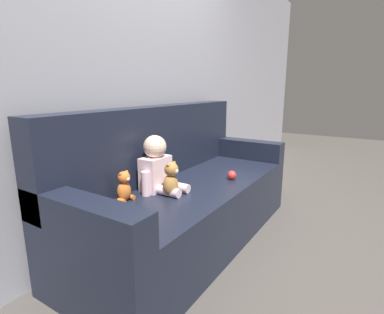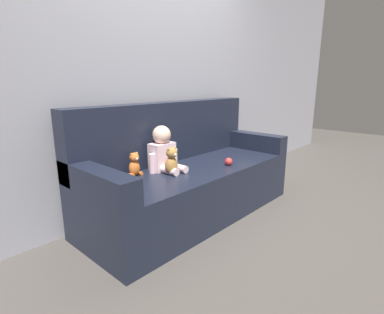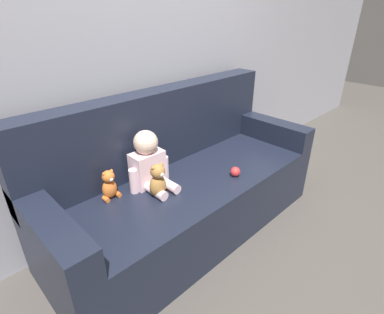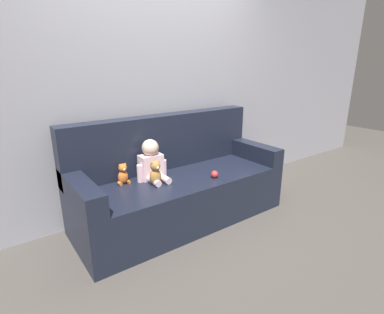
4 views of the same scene
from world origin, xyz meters
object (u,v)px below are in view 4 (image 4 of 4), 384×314
at_px(person_baby, 152,163).
at_px(toy_ball, 215,174).
at_px(couch, 178,185).
at_px(teddy_bear_brown, 155,173).
at_px(plush_toy_side, 123,174).

distance_m(person_baby, toy_ball, 0.60).
distance_m(couch, toy_ball, 0.40).
height_order(couch, teddy_bear_brown, couch).
bearing_deg(couch, toy_ball, -52.39).
relative_size(plush_toy_side, toy_ball, 2.76).
bearing_deg(teddy_bear_brown, couch, 20.11).
xyz_separation_m(person_baby, plush_toy_side, (-0.27, 0.05, -0.07)).
height_order(couch, toy_ball, couch).
height_order(teddy_bear_brown, toy_ball, teddy_bear_brown).
xyz_separation_m(plush_toy_side, toy_ball, (0.76, -0.37, -0.06)).
xyz_separation_m(couch, toy_ball, (0.23, -0.29, 0.15)).
xyz_separation_m(teddy_bear_brown, plush_toy_side, (-0.22, 0.19, -0.02)).
relative_size(couch, plush_toy_side, 10.79).
bearing_deg(person_baby, plush_toy_side, 169.95).
relative_size(person_baby, plush_toy_side, 1.98).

